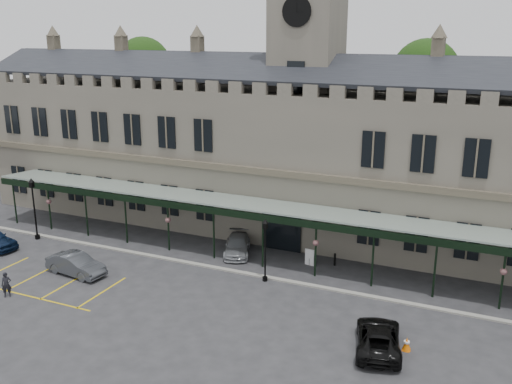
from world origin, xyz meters
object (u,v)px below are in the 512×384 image
at_px(car_van, 378,338).
at_px(clock_tower, 307,76).
at_px(car_left_b, 76,264).
at_px(sign_board, 310,257).
at_px(lamp_post_left, 34,203).
at_px(car_taxi, 237,245).
at_px(person_a, 6,285).
at_px(traffic_cone, 407,344).
at_px(lamp_post_mid, 265,245).
at_px(station_building, 304,157).

bearing_deg(car_van, clock_tower, -71.70).
bearing_deg(car_left_b, sign_board, -53.88).
relative_size(lamp_post_left, sign_board, 4.18).
xyz_separation_m(lamp_post_left, car_left_b, (7.85, -4.31, -2.33)).
distance_m(lamp_post_left, car_taxi, 17.15).
bearing_deg(person_a, clock_tower, 12.75).
xyz_separation_m(traffic_cone, car_taxi, (-14.39, 8.77, 0.29)).
bearing_deg(traffic_cone, lamp_post_left, 171.03).
height_order(lamp_post_left, lamp_post_mid, lamp_post_left).
xyz_separation_m(traffic_cone, sign_board, (-8.55, 8.86, 0.23)).
distance_m(car_left_b, car_van, 21.66).
height_order(station_building, clock_tower, clock_tower).
distance_m(clock_tower, lamp_post_left, 24.46).
distance_m(lamp_post_left, car_left_b, 9.26).
height_order(car_left_b, car_taxi, car_left_b).
bearing_deg(station_building, car_taxi, -111.61).
bearing_deg(sign_board, car_van, -43.40).
height_order(sign_board, person_a, person_a).
bearing_deg(clock_tower, car_van, -58.45).
height_order(traffic_cone, car_van, car_van).
height_order(station_building, car_van, station_building).
relative_size(lamp_post_mid, sign_board, 3.62).
relative_size(traffic_cone, car_taxi, 0.17).
relative_size(sign_board, car_left_b, 0.27).
xyz_separation_m(station_building, car_taxi, (-2.82, -7.13, -5.80)).
bearing_deg(traffic_cone, lamp_post_mid, 154.32).
xyz_separation_m(lamp_post_left, traffic_cone, (30.92, -4.88, -2.71)).
bearing_deg(lamp_post_mid, car_van, -31.62).
height_order(lamp_post_left, sign_board, lamp_post_left).
distance_m(station_building, traffic_cone, 20.58).
distance_m(station_building, person_a, 24.53).
xyz_separation_m(traffic_cone, car_left_b, (-23.07, 0.57, 0.38)).
relative_size(lamp_post_left, lamp_post_mid, 1.15).
relative_size(station_building, car_van, 11.93).
height_order(clock_tower, sign_board, clock_tower).
bearing_deg(person_a, sign_board, -5.38).
height_order(station_building, car_left_b, station_building).
relative_size(station_building, lamp_post_left, 11.54).
bearing_deg(sign_board, clock_tower, 122.40).
xyz_separation_m(sign_board, car_taxi, (-5.84, -0.09, 0.06)).
bearing_deg(car_taxi, person_a, -150.62).
xyz_separation_m(station_building, lamp_post_mid, (1.10, -10.86, -3.80)).
bearing_deg(sign_board, lamp_post_left, -160.51).
relative_size(traffic_cone, car_left_b, 0.17).
distance_m(lamp_post_left, traffic_cone, 31.42).
distance_m(clock_tower, car_left_b, 22.86).
bearing_deg(clock_tower, station_building, -90.00).
bearing_deg(car_van, car_taxi, -48.91).
bearing_deg(clock_tower, car_taxi, -111.38).
xyz_separation_m(car_left_b, car_van, (21.64, -1.10, -0.05)).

